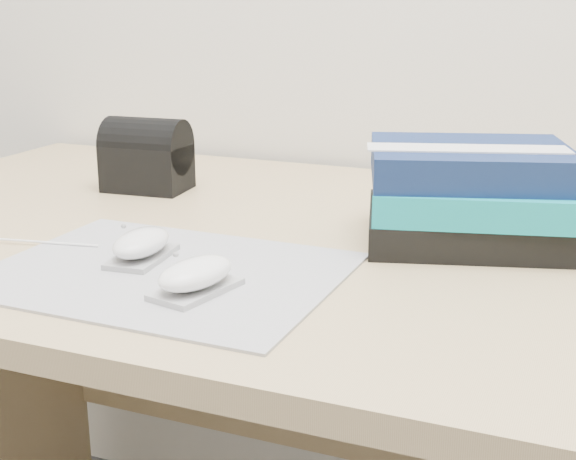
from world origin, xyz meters
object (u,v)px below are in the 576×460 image
at_px(pouch, 147,155).
at_px(book_stack, 470,195).
at_px(mouse_front, 196,276).
at_px(mouse_rear, 141,245).
at_px(desk, 397,394).

bearing_deg(pouch, book_stack, -9.26).
relative_size(mouse_front, book_stack, 0.37).
relative_size(mouse_rear, book_stack, 0.35).
bearing_deg(desk, pouch, 171.39).
relative_size(desk, mouse_rear, 16.24).
distance_m(mouse_rear, book_stack, 0.39).
bearing_deg(book_stack, pouch, 170.74).
relative_size(mouse_rear, mouse_front, 0.95).
height_order(mouse_front, pouch, pouch).
bearing_deg(desk, mouse_rear, -135.53).
xyz_separation_m(desk, book_stack, (0.08, -0.02, 0.29)).
bearing_deg(mouse_rear, mouse_front, -32.64).
bearing_deg(mouse_front, mouse_rear, 147.36).
xyz_separation_m(mouse_rear, book_stack, (0.33, 0.22, 0.04)).
distance_m(desk, book_stack, 0.30).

